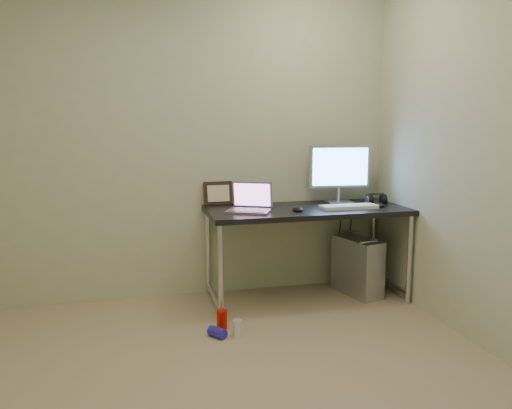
% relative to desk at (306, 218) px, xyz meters
% --- Properties ---
extents(floor, '(3.50, 3.50, 0.00)m').
position_rel_desk_xyz_m(floor, '(-0.96, -1.41, -0.67)').
color(floor, tan).
rests_on(floor, ground).
extents(wall_back, '(3.50, 0.02, 2.50)m').
position_rel_desk_xyz_m(wall_back, '(-0.96, 0.34, 0.58)').
color(wall_back, beige).
rests_on(wall_back, ground).
extents(desk, '(1.57, 0.69, 0.75)m').
position_rel_desk_xyz_m(desk, '(0.00, 0.00, 0.00)').
color(desk, black).
rests_on(desk, ground).
extents(tower_computer, '(0.31, 0.49, 0.50)m').
position_rel_desk_xyz_m(tower_computer, '(0.46, 0.01, -0.43)').
color(tower_computer, '#B2B3B7').
rests_on(tower_computer, ground).
extents(cable_a, '(0.01, 0.16, 0.69)m').
position_rel_desk_xyz_m(cable_a, '(0.41, 0.29, -0.27)').
color(cable_a, black).
rests_on(cable_a, ground).
extents(cable_b, '(0.02, 0.11, 0.71)m').
position_rel_desk_xyz_m(cable_b, '(0.50, 0.27, -0.29)').
color(cable_b, black).
rests_on(cable_b, ground).
extents(can_red, '(0.08, 0.08, 0.13)m').
position_rel_desk_xyz_m(can_red, '(-0.76, -0.43, -0.60)').
color(can_red, red).
rests_on(can_red, ground).
extents(can_white, '(0.08, 0.08, 0.12)m').
position_rel_desk_xyz_m(can_white, '(-0.69, -0.59, -0.61)').
color(can_white, white).
rests_on(can_white, ground).
extents(can_blue, '(0.13, 0.14, 0.07)m').
position_rel_desk_xyz_m(can_blue, '(-0.82, -0.57, -0.64)').
color(can_blue, '#2D23C6').
rests_on(can_blue, ground).
extents(laptop, '(0.39, 0.37, 0.22)m').
position_rel_desk_xyz_m(laptop, '(-0.47, -0.04, 0.13)').
color(laptop, silver).
rests_on(laptop, desk).
extents(monitor, '(0.51, 0.17, 0.48)m').
position_rel_desk_xyz_m(monitor, '(0.35, 0.18, 0.36)').
color(monitor, silver).
rests_on(monitor, desk).
extents(keyboard, '(0.45, 0.15, 0.03)m').
position_rel_desk_xyz_m(keyboard, '(0.31, -0.11, 0.09)').
color(keyboard, white).
rests_on(keyboard, desk).
extents(mouse_right, '(0.08, 0.12, 0.04)m').
position_rel_desk_xyz_m(mouse_right, '(0.59, -0.10, 0.10)').
color(mouse_right, black).
rests_on(mouse_right, desk).
extents(mouse_left, '(0.08, 0.13, 0.04)m').
position_rel_desk_xyz_m(mouse_left, '(-0.12, -0.13, 0.10)').
color(mouse_left, black).
rests_on(mouse_left, desk).
extents(headphones, '(0.17, 0.10, 0.11)m').
position_rel_desk_xyz_m(headphones, '(0.64, 0.06, 0.11)').
color(headphones, black).
rests_on(headphones, desk).
extents(picture_frame, '(0.24, 0.08, 0.19)m').
position_rel_desk_xyz_m(picture_frame, '(-0.65, 0.32, 0.18)').
color(picture_frame, black).
rests_on(picture_frame, desk).
extents(webcam, '(0.05, 0.04, 0.12)m').
position_rel_desk_xyz_m(webcam, '(-0.38, 0.30, 0.17)').
color(webcam, silver).
rests_on(webcam, desk).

